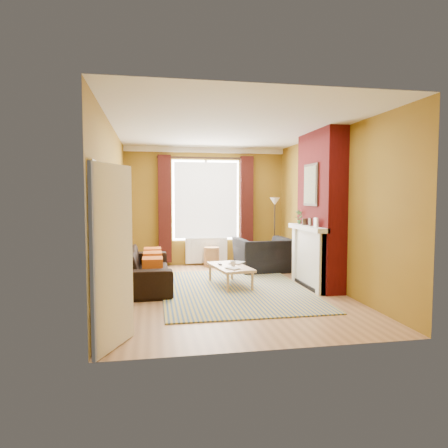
{
  "coord_description": "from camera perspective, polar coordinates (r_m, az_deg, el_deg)",
  "views": [
    {
      "loc": [
        -1.26,
        -6.77,
        1.65
      ],
      "look_at": [
        0.0,
        0.25,
        1.15
      ],
      "focal_mm": 32.0,
      "sensor_mm": 36.0,
      "label": 1
    }
  ],
  "objects": [
    {
      "name": "ground",
      "position": [
        7.08,
        0.36,
        -9.47
      ],
      "size": [
        5.5,
        5.5,
        0.0
      ],
      "primitive_type": "plane",
      "color": "#926742",
      "rests_on": "ground"
    },
    {
      "name": "armchair",
      "position": [
        8.79,
        5.6,
        -4.4
      ],
      "size": [
        1.22,
        1.09,
        0.73
      ],
      "primitive_type": "imported",
      "rotation": [
        0.0,
        0.0,
        3.23
      ],
      "color": "black",
      "rests_on": "ground"
    },
    {
      "name": "striped_rug",
      "position": [
        7.13,
        1.43,
        -9.29
      ],
      "size": [
        2.52,
        3.48,
        0.02
      ],
      "rotation": [
        0.0,
        0.0,
        -0.0
      ],
      "color": "#2E4E7F",
      "rests_on": "ground"
    },
    {
      "name": "coffee_table",
      "position": [
        7.34,
        0.88,
        -6.29
      ],
      "size": [
        0.74,
        1.2,
        0.38
      ],
      "rotation": [
        0.0,
        0.0,
        0.16
      ],
      "color": "tan",
      "rests_on": "ground"
    },
    {
      "name": "floor_lamp",
      "position": [
        9.38,
        7.27,
        1.69
      ],
      "size": [
        0.3,
        0.3,
        1.62
      ],
      "rotation": [
        0.0,
        0.0,
        0.33
      ],
      "color": "black",
      "rests_on": "ground"
    },
    {
      "name": "wicker_stool",
      "position": [
        9.37,
        -1.81,
        -4.71
      ],
      "size": [
        0.45,
        0.45,
        0.46
      ],
      "rotation": [
        0.0,
        0.0,
        0.28
      ],
      "color": "#966A41",
      "rests_on": "ground"
    },
    {
      "name": "book_b",
      "position": [
        7.64,
        1.08,
        -5.5
      ],
      "size": [
        0.35,
        0.37,
        0.02
      ],
      "primitive_type": "imported",
      "rotation": [
        0.0,
        0.0,
        -0.62
      ],
      "color": "#999999",
      "rests_on": "coffee_table"
    },
    {
      "name": "book_a",
      "position": [
        6.96,
        0.75,
        -6.44
      ],
      "size": [
        0.27,
        0.28,
        0.02
      ],
      "primitive_type": "imported",
      "rotation": [
        0.0,
        0.0,
        0.6
      ],
      "color": "#999999",
      "rests_on": "coffee_table"
    },
    {
      "name": "tv_remote",
      "position": [
        7.44,
        -0.59,
        -5.75
      ],
      "size": [
        0.06,
        0.16,
        0.02
      ],
      "rotation": [
        0.0,
        0.0,
        0.08
      ],
      "color": "black",
      "rests_on": "coffee_table"
    },
    {
      "name": "room_walls",
      "position": [
        7.3,
        4.81,
        1.88
      ],
      "size": [
        3.82,
        5.54,
        2.83
      ],
      "color": "olive",
      "rests_on": "ground"
    },
    {
      "name": "mug",
      "position": [
        7.29,
        1.31,
        -5.68
      ],
      "size": [
        0.14,
        0.14,
        0.09
      ],
      "primitive_type": "imported",
      "rotation": [
        0.0,
        0.0,
        0.53
      ],
      "color": "#999999",
      "rests_on": "coffee_table"
    },
    {
      "name": "sofa",
      "position": [
        7.51,
        -11.31,
        -6.1
      ],
      "size": [
        0.95,
        2.35,
        0.68
      ],
      "primitive_type": "imported",
      "rotation": [
        0.0,
        0.0,
        1.58
      ],
      "color": "black",
      "rests_on": "ground"
    }
  ]
}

